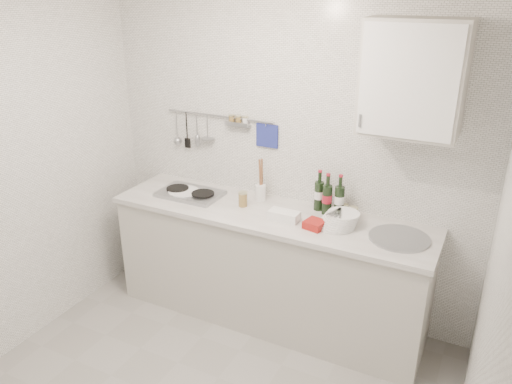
{
  "coord_description": "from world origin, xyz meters",
  "views": [
    {
      "loc": [
        1.42,
        -1.94,
        2.47
      ],
      "look_at": [
        -0.01,
        0.9,
        1.15
      ],
      "focal_mm": 35.0,
      "sensor_mm": 36.0,
      "label": 1
    }
  ],
  "objects_px": {
    "plate_stack_sink": "(339,220)",
    "utensil_crock": "(261,190)",
    "wall_cabinet": "(414,78)",
    "wine_bottles": "(329,193)",
    "plate_stack_hob": "(183,193)"
  },
  "relations": [
    {
      "from": "wall_cabinet",
      "to": "plate_stack_hob",
      "type": "distance_m",
      "value": 1.94
    },
    {
      "from": "plate_stack_sink",
      "to": "wine_bottles",
      "type": "bearing_deg",
      "value": 129.28
    },
    {
      "from": "wall_cabinet",
      "to": "utensil_crock",
      "type": "xyz_separation_m",
      "value": [
        -1.06,
        0.05,
        -0.95
      ]
    },
    {
      "from": "wall_cabinet",
      "to": "plate_stack_hob",
      "type": "bearing_deg",
      "value": -175.07
    },
    {
      "from": "plate_stack_hob",
      "to": "plate_stack_sink",
      "type": "distance_m",
      "value": 1.29
    },
    {
      "from": "plate_stack_sink",
      "to": "utensil_crock",
      "type": "bearing_deg",
      "value": 166.47
    },
    {
      "from": "plate_stack_sink",
      "to": "wine_bottles",
      "type": "xyz_separation_m",
      "value": [
        -0.15,
        0.18,
        0.1
      ]
    },
    {
      "from": "plate_stack_hob",
      "to": "wine_bottles",
      "type": "xyz_separation_m",
      "value": [
        1.14,
        0.2,
        0.14
      ]
    },
    {
      "from": "wall_cabinet",
      "to": "utensil_crock",
      "type": "distance_m",
      "value": 1.42
    },
    {
      "from": "plate_stack_hob",
      "to": "utensil_crock",
      "type": "bearing_deg",
      "value": 17.72
    },
    {
      "from": "plate_stack_sink",
      "to": "utensil_crock",
      "type": "relative_size",
      "value": 0.82
    },
    {
      "from": "wall_cabinet",
      "to": "utensil_crock",
      "type": "bearing_deg",
      "value": 177.37
    },
    {
      "from": "utensil_crock",
      "to": "plate_stack_sink",
      "type": "bearing_deg",
      "value": -13.53
    },
    {
      "from": "wine_bottles",
      "to": "utensil_crock",
      "type": "relative_size",
      "value": 0.89
    },
    {
      "from": "wall_cabinet",
      "to": "plate_stack_sink",
      "type": "distance_m",
      "value": 1.05
    }
  ]
}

